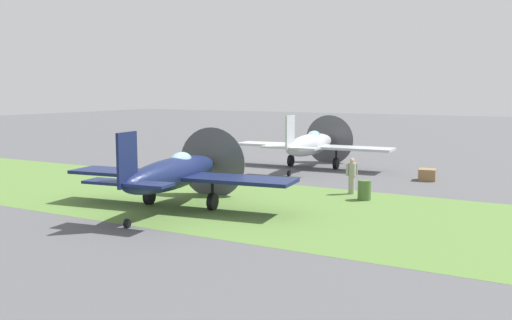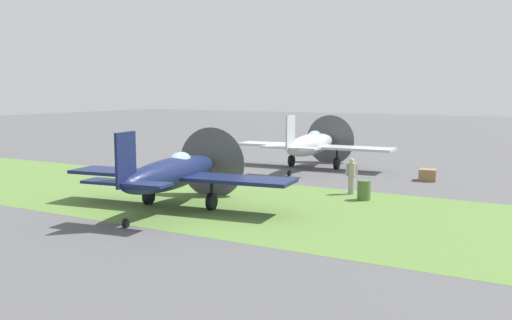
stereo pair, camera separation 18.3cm
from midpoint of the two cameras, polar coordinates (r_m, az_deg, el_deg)
The scene contains 7 objects.
ground_plane at distance 36.77m, azimuth 3.34°, elevation -0.61°, with size 160.00×160.00×0.00m, color #515154.
grass_verge at distance 26.63m, azimuth -8.13°, elevation -3.65°, with size 120.00×11.00×0.01m, color #567A38.
airplane_lead at distance 35.58m, azimuth 5.48°, elevation 1.59°, with size 10.27×8.13×3.66m.
airplane_wingman at distance 23.59m, azimuth -8.41°, elevation -1.32°, with size 10.25×8.15×3.63m.
ground_crew_chief at distance 27.15m, azimuth 9.51°, elevation -1.52°, with size 0.45×0.50×1.73m.
fuel_drum at distance 25.86m, azimuth 10.76°, elevation -3.02°, with size 0.60×0.60×0.90m, color #476633.
supply_crate at distance 32.20m, azimuth 16.84°, elevation -1.44°, with size 0.90×0.90×0.64m, color olive.
Camera 1 is at (15.90, -32.79, 4.97)m, focal length 39.36 mm.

